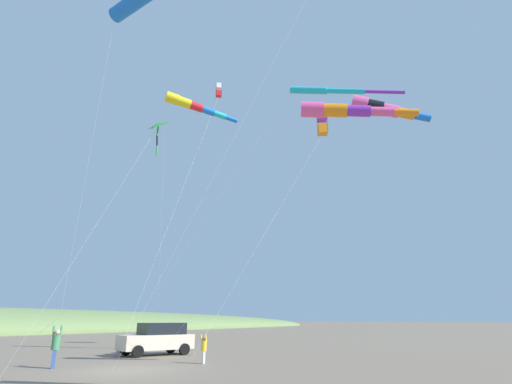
{
  "coord_description": "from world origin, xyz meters",
  "views": [
    {
      "loc": [
        -14.79,
        12.49,
        2.08
      ],
      "look_at": [
        -3.57,
        -4.59,
        8.54
      ],
      "focal_mm": 28.22,
      "sensor_mm": 36.0,
      "label": 1
    }
  ],
  "objects_px": {
    "cooler_box": "(122,349)",
    "kite_windsock_white_trailing": "(193,106)",
    "person_adult_flyer": "(56,345)",
    "kite_box_long_streamer_right": "(219,91)",
    "parked_car": "(158,338)",
    "person_child_green_jacket": "(204,348)",
    "kite_windsock_magenta_far_left": "(342,111)",
    "kite_windsock_green_low_center": "(379,108)",
    "kite_delta_rainbow_low_near": "(157,126)",
    "kite_box_teal_far_right": "(322,123)",
    "kite_windsock_black_fish_shape": "(328,91)"
  },
  "relations": [
    {
      "from": "kite_windsock_black_fish_shape",
      "to": "person_adult_flyer",
      "type": "bearing_deg",
      "value": 56.02
    },
    {
      "from": "person_child_green_jacket",
      "to": "person_adult_flyer",
      "type": "bearing_deg",
      "value": 50.1
    },
    {
      "from": "kite_windsock_magenta_far_left",
      "to": "kite_windsock_white_trailing",
      "type": "xyz_separation_m",
      "value": [
        10.31,
        -4.33,
        5.48
      ]
    },
    {
      "from": "cooler_box",
      "to": "kite_windsock_magenta_far_left",
      "type": "bearing_deg",
      "value": 157.32
    },
    {
      "from": "kite_box_long_streamer_right",
      "to": "kite_windsock_white_trailing",
      "type": "xyz_separation_m",
      "value": [
        -6.3,
        9.97,
        -8.25
      ]
    },
    {
      "from": "person_adult_flyer",
      "to": "kite_windsock_green_low_center",
      "type": "relative_size",
      "value": 0.11
    },
    {
      "from": "person_adult_flyer",
      "to": "kite_box_long_streamer_right",
      "type": "xyz_separation_m",
      "value": [
        2.45,
        -13.84,
        20.92
      ]
    },
    {
      "from": "cooler_box",
      "to": "kite_windsock_magenta_far_left",
      "type": "distance_m",
      "value": 21.6
    },
    {
      "from": "person_child_green_jacket",
      "to": "kite_box_teal_far_right",
      "type": "xyz_separation_m",
      "value": [
        -1.47,
        -12.74,
        17.29
      ]
    },
    {
      "from": "kite_delta_rainbow_low_near",
      "to": "kite_windsock_white_trailing",
      "type": "distance_m",
      "value": 4.42
    },
    {
      "from": "cooler_box",
      "to": "kite_box_long_streamer_right",
      "type": "bearing_deg",
      "value": -106.29
    },
    {
      "from": "kite_windsock_magenta_far_left",
      "to": "kite_box_teal_far_right",
      "type": "xyz_separation_m",
      "value": [
        8.41,
        -18.33,
        9.86
      ]
    },
    {
      "from": "parked_car",
      "to": "person_child_green_jacket",
      "type": "bearing_deg",
      "value": 158.63
    },
    {
      "from": "cooler_box",
      "to": "kite_windsock_white_trailing",
      "type": "bearing_deg",
      "value": 157.48
    },
    {
      "from": "kite_windsock_magenta_far_left",
      "to": "kite_box_long_streamer_right",
      "type": "bearing_deg",
      "value": -40.72
    },
    {
      "from": "person_adult_flyer",
      "to": "kite_box_teal_far_right",
      "type": "xyz_separation_m",
      "value": [
        -5.75,
        -17.86,
        17.05
      ]
    },
    {
      "from": "cooler_box",
      "to": "parked_car",
      "type": "bearing_deg",
      "value": -179.93
    },
    {
      "from": "kite_delta_rainbow_low_near",
      "to": "kite_windsock_magenta_far_left",
      "type": "xyz_separation_m",
      "value": [
        -9.45,
        1.11,
        -2.58
      ]
    },
    {
      "from": "parked_car",
      "to": "person_adult_flyer",
      "type": "relative_size",
      "value": 2.61
    },
    {
      "from": "person_child_green_jacket",
      "to": "kite_windsock_magenta_far_left",
      "type": "relative_size",
      "value": 0.08
    },
    {
      "from": "person_child_green_jacket",
      "to": "kite_delta_rainbow_low_near",
      "type": "height_order",
      "value": "kite_delta_rainbow_low_near"
    },
    {
      "from": "kite_box_teal_far_right",
      "to": "kite_windsock_white_trailing",
      "type": "xyz_separation_m",
      "value": [
        1.9,
        14.0,
        -4.38
      ]
    },
    {
      "from": "cooler_box",
      "to": "kite_windsock_black_fish_shape",
      "type": "relative_size",
      "value": 0.03
    },
    {
      "from": "kite_windsock_green_low_center",
      "to": "person_adult_flyer",
      "type": "bearing_deg",
      "value": 28.32
    },
    {
      "from": "person_adult_flyer",
      "to": "kite_box_long_streamer_right",
      "type": "height_order",
      "value": "kite_box_long_streamer_right"
    },
    {
      "from": "kite_windsock_black_fish_shape",
      "to": "kite_windsock_white_trailing",
      "type": "xyz_separation_m",
      "value": [
        4.67,
        8.78,
        -3.91
      ]
    },
    {
      "from": "cooler_box",
      "to": "kite_box_long_streamer_right",
      "type": "distance_m",
      "value": 22.74
    },
    {
      "from": "parked_car",
      "to": "kite_windsock_black_fish_shape",
      "type": "bearing_deg",
      "value": -151.15
    },
    {
      "from": "kite_windsock_black_fish_shape",
      "to": "kite_box_long_streamer_right",
      "type": "bearing_deg",
      "value": -6.16
    },
    {
      "from": "kite_box_long_streamer_right",
      "to": "person_adult_flyer",
      "type": "bearing_deg",
      "value": 100.04
    },
    {
      "from": "cooler_box",
      "to": "kite_windsock_magenta_far_left",
      "type": "xyz_separation_m",
      "value": [
        -18.53,
        7.74,
        7.96
      ]
    },
    {
      "from": "person_adult_flyer",
      "to": "kite_windsock_black_fish_shape",
      "type": "distance_m",
      "value": 22.53
    },
    {
      "from": "kite_box_teal_far_right",
      "to": "cooler_box",
      "type": "bearing_deg",
      "value": 46.3
    },
    {
      "from": "kite_box_long_streamer_right",
      "to": "kite_windsock_magenta_far_left",
      "type": "distance_m",
      "value": 25.87
    },
    {
      "from": "person_child_green_jacket",
      "to": "kite_box_long_streamer_right",
      "type": "bearing_deg",
      "value": -52.29
    },
    {
      "from": "kite_windsock_green_low_center",
      "to": "kite_windsock_black_fish_shape",
      "type": "xyz_separation_m",
      "value": [
        4.83,
        -5.46,
        5.45
      ]
    },
    {
      "from": "cooler_box",
      "to": "kite_windsock_green_low_center",
      "type": "bearing_deg",
      "value": 179.74
    },
    {
      "from": "kite_windsock_green_low_center",
      "to": "kite_windsock_white_trailing",
      "type": "relative_size",
      "value": 1.11
    },
    {
      "from": "kite_windsock_magenta_far_left",
      "to": "kite_delta_rainbow_low_near",
      "type": "bearing_deg",
      "value": -6.72
    },
    {
      "from": "person_adult_flyer",
      "to": "person_child_green_jacket",
      "type": "height_order",
      "value": "person_adult_flyer"
    },
    {
      "from": "kite_delta_rainbow_low_near",
      "to": "person_adult_flyer",
      "type": "bearing_deg",
      "value": 7.83
    },
    {
      "from": "person_child_green_jacket",
      "to": "kite_windsock_white_trailing",
      "type": "relative_size",
      "value": 0.1
    },
    {
      "from": "person_child_green_jacket",
      "to": "kite_box_long_streamer_right",
      "type": "height_order",
      "value": "kite_box_long_streamer_right"
    },
    {
      "from": "kite_box_teal_far_right",
      "to": "kite_windsock_white_trailing",
      "type": "distance_m",
      "value": 14.79
    },
    {
      "from": "person_adult_flyer",
      "to": "kite_windsock_black_fish_shape",
      "type": "relative_size",
      "value": 0.09
    },
    {
      "from": "person_child_green_jacket",
      "to": "kite_box_teal_far_right",
      "type": "bearing_deg",
      "value": -96.57
    },
    {
      "from": "kite_box_long_streamer_right",
      "to": "kite_windsock_magenta_far_left",
      "type": "height_order",
      "value": "kite_box_long_streamer_right"
    },
    {
      "from": "person_child_green_jacket",
      "to": "kite_windsock_green_low_center",
      "type": "xyz_separation_m",
      "value": [
        -9.07,
        -2.07,
        11.37
      ]
    },
    {
      "from": "parked_car",
      "to": "kite_windsock_magenta_far_left",
      "type": "bearing_deg",
      "value": 153.28
    },
    {
      "from": "person_child_green_jacket",
      "to": "kite_delta_rainbow_low_near",
      "type": "bearing_deg",
      "value": 95.47
    }
  ]
}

